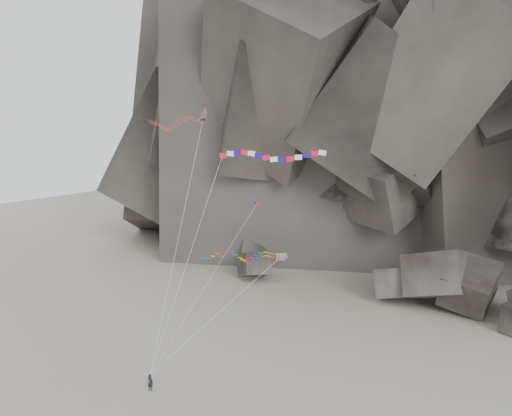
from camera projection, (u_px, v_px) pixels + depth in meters
The scene contains 8 objects.
ground at pixel (196, 371), 53.84m from camera, with size 260.00×260.00×0.00m, color gray.
headland at pixel (396, 51), 106.13m from camera, with size 110.00×70.00×84.00m, color #4A433D, non-canonical shape.
boulder_field at pixel (422, 288), 73.46m from camera, with size 56.39×16.24×9.61m.
kite_flyer at pixel (150, 381), 49.65m from camera, with size 0.70×0.47×2.02m, color black.
delta_kite at pixel (172, 123), 53.64m from camera, with size 9.69×8.33×26.50m.
banner_kite at pixel (271, 156), 50.67m from camera, with size 13.13×12.78×22.12m.
parafoil_kite at pixel (236, 255), 53.89m from camera, with size 12.06×9.97×11.81m.
pennant_kite at pixel (236, 237), 51.47m from camera, with size 6.77×10.01×16.72m.
Camera 1 is at (31.63, -39.64, 26.07)m, focal length 35.00 mm.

